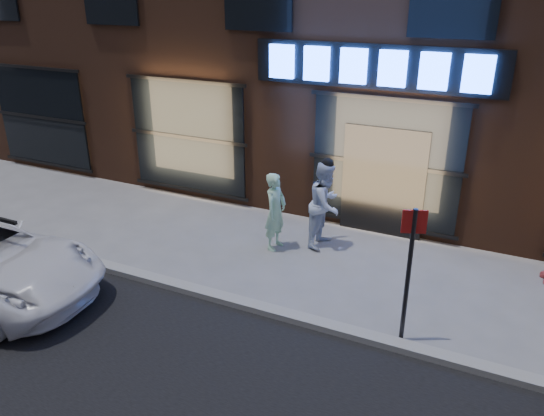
{
  "coord_description": "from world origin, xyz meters",
  "views": [
    {
      "loc": [
        2.42,
        -6.8,
        5.17
      ],
      "look_at": [
        -1.56,
        1.6,
        1.2
      ],
      "focal_mm": 35.0,
      "sensor_mm": 36.0,
      "label": 1
    }
  ],
  "objects": [
    {
      "name": "man_bowtie",
      "position": [
        -1.79,
        2.26,
        0.82
      ],
      "size": [
        0.45,
        0.63,
        1.65
      ],
      "primitive_type": "imported",
      "rotation": [
        0.0,
        0.0,
        1.48
      ],
      "color": "#B7F0C0",
      "rests_on": "ground"
    },
    {
      "name": "curb",
      "position": [
        0.0,
        0.0,
        0.06
      ],
      "size": [
        60.0,
        0.25,
        0.12
      ],
      "primitive_type": "cube",
      "color": "gray",
      "rests_on": "ground"
    },
    {
      "name": "man_cap",
      "position": [
        -0.92,
        2.85,
        0.92
      ],
      "size": [
        0.78,
        0.95,
        1.84
      ],
      "primitive_type": "imported",
      "rotation": [
        0.0,
        0.0,
        1.48
      ],
      "color": "silver",
      "rests_on": "ground"
    },
    {
      "name": "sign_post",
      "position": [
        1.32,
        0.24,
        1.35
      ],
      "size": [
        0.34,
        0.15,
        2.24
      ],
      "rotation": [
        0.0,
        0.0,
        0.36
      ],
      "color": "#262628",
      "rests_on": "ground"
    },
    {
      "name": "ground",
      "position": [
        0.0,
        0.0,
        0.0
      ],
      "size": [
        90.0,
        90.0,
        0.0
      ],
      "primitive_type": "plane",
      "color": "slate",
      "rests_on": "ground"
    }
  ]
}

